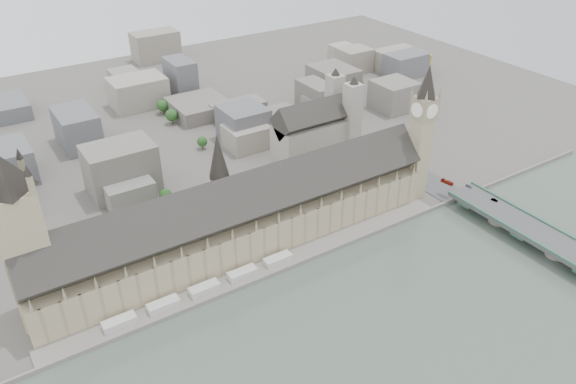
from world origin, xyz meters
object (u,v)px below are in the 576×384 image
westminster_abbey (317,131)px  car_approach (469,186)px  red_bus_north (447,182)px  elizabeth_tower (422,124)px  victoria_tower (20,233)px  westminster_bridge (546,243)px  car_silver (494,200)px  palace_of_westminster (241,219)px

westminster_abbey → car_approach: bearing=-63.1°
red_bus_north → westminster_abbey: bearing=104.9°
car_approach → elizabeth_tower: bearing=130.4°
elizabeth_tower → victoria_tower: size_ratio=1.07×
westminster_bridge → car_silver: car_silver is taller
victoria_tower → westminster_abbey: 244.79m
elizabeth_tower → red_bus_north: size_ratio=11.01×
westminster_abbey → car_approach: 126.75m
palace_of_westminster → car_approach: (167.83, -37.08, -11.78)m
westminster_bridge → red_bus_north: red_bus_north is taller
victoria_tower → car_approach: 296.38m
westminster_bridge → car_approach: size_ratio=69.43×
westminster_bridge → car_silver: (6.12, 47.39, 5.87)m
palace_of_westminster → car_approach: size_ratio=56.61×
westminster_abbey → car_silver: (57.19, -135.11, -14.09)m
car_approach → red_bus_north: bearing=120.4°
palace_of_westminster → victoria_tower: (-122.00, 6.30, 32.50)m
westminster_bridge → red_bus_north: bearing=92.9°
westminster_bridge → car_silver: bearing=82.6°
palace_of_westminster → red_bus_north: (157.78, -24.97, -11.10)m
red_bus_north → palace_of_westminster: bearing=160.9°
victoria_tower → red_bus_north: 284.88m
red_bus_north → car_approach: size_ratio=2.09×
palace_of_westminster → car_approach: palace_of_westminster is taller
victoria_tower → westminster_abbey: bearing=16.5°
palace_of_westminster → victoria_tower: 126.41m
red_bus_north → car_silver: 36.34m
westminster_abbey → car_approach: westminster_abbey is taller
westminster_bridge → westminster_abbey: westminster_abbey is taller
westminster_abbey → car_approach: size_ratio=14.53×
elizabeth_tower → westminster_abbey: bearing=107.3°
elizabeth_tower → westminster_abbey: size_ratio=1.58×
victoria_tower → westminster_abbey: victoria_tower is taller
victoria_tower → westminster_bridge: size_ratio=0.31×
car_silver → victoria_tower: bearing=145.4°
red_bus_north → westminster_bridge: bearing=-97.2°
westminster_bridge → elizabeth_tower: bearing=104.1°
westminster_abbey → palace_of_westminster: bearing=-145.8°
car_approach → victoria_tower: bearing=162.3°
palace_of_westminster → westminster_bridge: (162.00, -107.20, -17.58)m
westminster_bridge → car_approach: (5.83, 70.12, 5.80)m
westminster_bridge → car_approach: 70.60m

